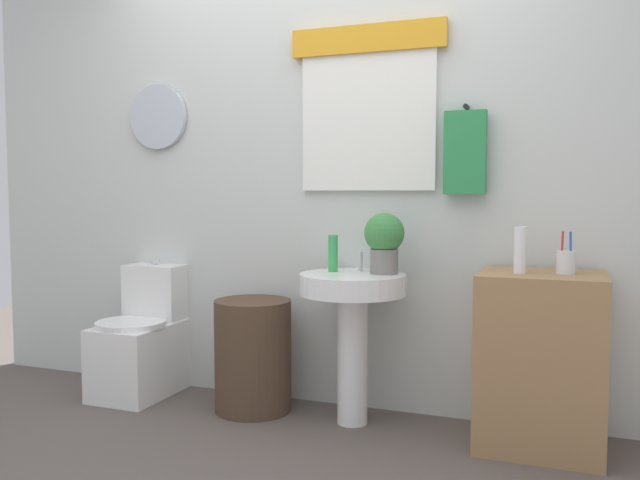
% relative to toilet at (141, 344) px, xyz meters
% --- Properties ---
extents(back_wall, '(4.40, 0.18, 2.60)m').
position_rel_toilet_xyz_m(back_wall, '(1.03, 0.27, 1.02)').
color(back_wall, silver).
rests_on(back_wall, ground_plane).
extents(toilet, '(0.38, 0.51, 0.74)m').
position_rel_toilet_xyz_m(toilet, '(0.00, 0.00, 0.00)').
color(toilet, white).
rests_on(toilet, ground_plane).
extents(laundry_hamper, '(0.40, 0.40, 0.58)m').
position_rel_toilet_xyz_m(laundry_hamper, '(0.72, -0.03, 0.01)').
color(laundry_hamper, '#4C3828').
rests_on(laundry_hamper, ground_plane).
extents(pedestal_sink, '(0.52, 0.52, 0.74)m').
position_rel_toilet_xyz_m(pedestal_sink, '(1.26, -0.03, 0.28)').
color(pedestal_sink, white).
rests_on(pedestal_sink, ground_plane).
extents(faucet, '(0.03, 0.03, 0.10)m').
position_rel_toilet_xyz_m(faucet, '(1.26, 0.09, 0.51)').
color(faucet, silver).
rests_on(faucet, pedestal_sink).
extents(wooden_cabinet, '(0.54, 0.44, 0.78)m').
position_rel_toilet_xyz_m(wooden_cabinet, '(2.13, -0.03, 0.11)').
color(wooden_cabinet, '#9E754C').
rests_on(wooden_cabinet, ground_plane).
extents(soap_bottle, '(0.05, 0.05, 0.18)m').
position_rel_toilet_xyz_m(soap_bottle, '(1.14, 0.02, 0.55)').
color(soap_bottle, green).
rests_on(soap_bottle, pedestal_sink).
extents(potted_plant, '(0.20, 0.20, 0.30)m').
position_rel_toilet_xyz_m(potted_plant, '(1.40, 0.03, 0.62)').
color(potted_plant, slate).
rests_on(potted_plant, pedestal_sink).
extents(lotion_bottle, '(0.05, 0.05, 0.20)m').
position_rel_toilet_xyz_m(lotion_bottle, '(2.04, -0.07, 0.60)').
color(lotion_bottle, white).
rests_on(lotion_bottle, wooden_cabinet).
extents(toothbrush_cup, '(0.08, 0.08, 0.19)m').
position_rel_toilet_xyz_m(toothbrush_cup, '(2.23, -0.01, 0.55)').
color(toothbrush_cup, silver).
rests_on(toothbrush_cup, wooden_cabinet).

